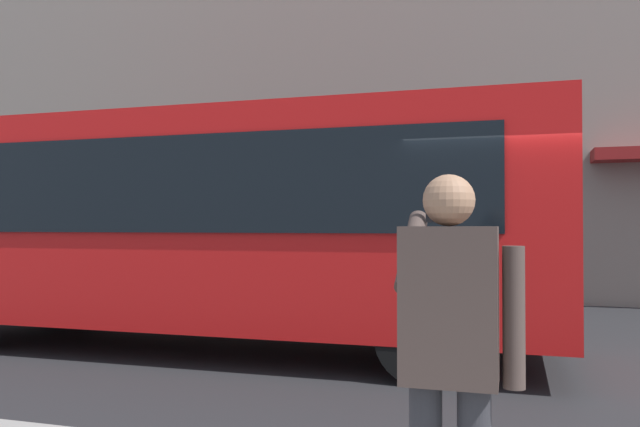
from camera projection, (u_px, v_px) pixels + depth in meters
name	position (u px, v px, depth m)	size (l,w,h in m)	color
ground_plane	(532.00, 372.00, 7.05)	(60.00, 60.00, 0.00)	#232326
building_facade_far	(522.00, 23.00, 13.65)	(28.00, 1.55, 12.00)	gray
red_bus	(207.00, 221.00, 8.43)	(9.05, 2.54, 3.08)	red
pedestrian_photographer	(450.00, 343.00, 2.67)	(0.53, 0.52, 1.70)	#2D2D33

